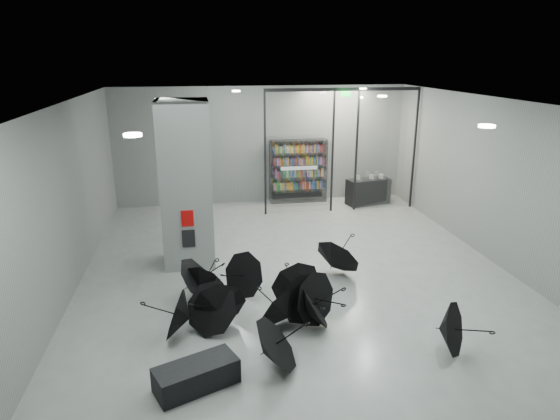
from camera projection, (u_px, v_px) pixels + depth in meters
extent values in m
plane|color=gray|center=(305.00, 290.00, 10.81)|extent=(14.00, 14.00, 0.00)
cube|color=slate|center=(308.00, 106.00, 9.60)|extent=(10.00, 14.00, 0.02)
cube|color=slate|center=(262.00, 145.00, 16.79)|extent=(10.00, 0.02, 4.00)
cube|color=slate|center=(53.00, 216.00, 9.41)|extent=(0.02, 14.00, 4.00)
cube|color=slate|center=(522.00, 193.00, 11.00)|extent=(0.02, 14.00, 4.00)
cube|color=slate|center=(186.00, 185.00, 11.69)|extent=(1.20, 1.20, 4.00)
cube|color=#A50A07|center=(187.00, 218.00, 11.30)|extent=(0.28, 0.04, 0.38)
cube|color=black|center=(189.00, 239.00, 11.45)|extent=(0.30, 0.03, 0.42)
cube|color=#0CE533|center=(346.00, 94.00, 15.02)|extent=(0.30, 0.06, 0.15)
cube|color=silver|center=(299.00, 153.00, 15.54)|extent=(2.20, 0.02, 3.95)
cube|color=silver|center=(386.00, 150.00, 16.00)|extent=(2.00, 0.02, 3.95)
cube|color=black|center=(265.00, 154.00, 15.36)|extent=(0.06, 0.06, 4.00)
cube|color=black|center=(333.00, 152.00, 15.71)|extent=(0.06, 0.06, 4.00)
cube|color=black|center=(356.00, 151.00, 15.84)|extent=(0.06, 0.06, 4.00)
cube|color=black|center=(414.00, 149.00, 16.16)|extent=(0.06, 0.06, 4.00)
cube|color=black|center=(344.00, 89.00, 15.17)|extent=(5.00, 0.08, 0.10)
cube|color=black|center=(196.00, 375.00, 7.58)|extent=(1.39, 1.01, 0.41)
cube|color=black|center=(368.00, 191.00, 16.95)|extent=(1.59, 0.92, 0.89)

